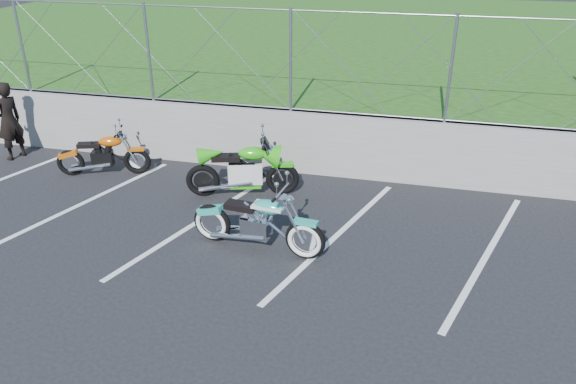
% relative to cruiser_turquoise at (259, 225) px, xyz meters
% --- Properties ---
extents(ground, '(90.00, 90.00, 0.00)m').
position_rel_cruiser_turquoise_xyz_m(ground, '(-1.27, -0.30, -0.45)').
color(ground, black).
rests_on(ground, ground).
extents(retaining_wall, '(30.00, 0.22, 1.30)m').
position_rel_cruiser_turquoise_xyz_m(retaining_wall, '(-1.27, 3.20, 0.20)').
color(retaining_wall, slate).
rests_on(retaining_wall, ground).
extents(grass_field, '(30.00, 20.00, 1.30)m').
position_rel_cruiser_turquoise_xyz_m(grass_field, '(-1.27, 13.20, 0.20)').
color(grass_field, '#1F4913').
rests_on(grass_field, ground).
extents(chain_link_fence, '(28.00, 0.03, 2.00)m').
position_rel_cruiser_turquoise_xyz_m(chain_link_fence, '(-1.27, 3.20, 1.85)').
color(chain_link_fence, gray).
rests_on(chain_link_fence, retaining_wall).
extents(parking_lines, '(18.29, 4.31, 0.01)m').
position_rel_cruiser_turquoise_xyz_m(parking_lines, '(-0.07, 0.70, -0.44)').
color(parking_lines, silver).
rests_on(parking_lines, ground).
extents(cruiser_turquoise, '(2.24, 0.71, 1.11)m').
position_rel_cruiser_turquoise_xyz_m(cruiser_turquoise, '(0.00, 0.00, 0.00)').
color(cruiser_turquoise, black).
rests_on(cruiser_turquoise, ground).
extents(naked_orange, '(1.84, 0.77, 0.95)m').
position_rel_cruiser_turquoise_xyz_m(naked_orange, '(-3.92, 2.08, -0.04)').
color(naked_orange, black).
rests_on(naked_orange, ground).
extents(sportbike_green, '(2.09, 0.85, 1.11)m').
position_rel_cruiser_turquoise_xyz_m(sportbike_green, '(-0.84, 1.84, 0.03)').
color(sportbike_green, black).
rests_on(sportbike_green, ground).
extents(person_standing, '(0.57, 0.71, 1.71)m').
position_rel_cruiser_turquoise_xyz_m(person_standing, '(-6.36, 2.41, 0.41)').
color(person_standing, black).
rests_on(person_standing, ground).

